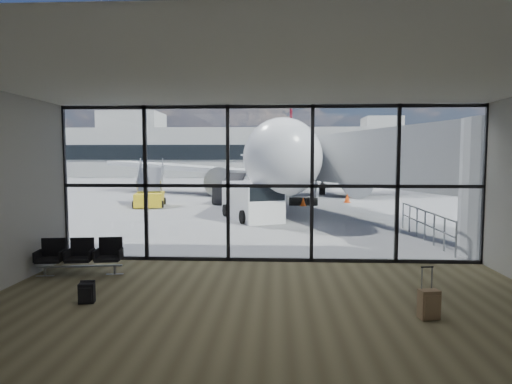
# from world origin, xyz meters

# --- Properties ---
(ground) EXTENTS (220.00, 220.00, 0.00)m
(ground) POSITION_xyz_m (0.00, 40.00, 0.00)
(ground) COLOR slate
(ground) RESTS_ON ground
(lounge_shell) EXTENTS (12.02, 8.01, 4.51)m
(lounge_shell) POSITION_xyz_m (0.00, -4.80, 2.65)
(lounge_shell) COLOR brown
(lounge_shell) RESTS_ON ground
(glass_curtain_wall) EXTENTS (12.10, 0.12, 4.50)m
(glass_curtain_wall) POSITION_xyz_m (0.00, 0.00, 2.25)
(glass_curtain_wall) COLOR white
(glass_curtain_wall) RESTS_ON ground
(jet_bridge) EXTENTS (8.00, 16.50, 4.33)m
(jet_bridge) POSITION_xyz_m (4.90, 7.07, 2.76)
(jet_bridge) COLOR gray
(jet_bridge) RESTS_ON ground
(apron_railing) EXTENTS (0.06, 5.46, 1.11)m
(apron_railing) POSITION_xyz_m (5.60, 3.50, 0.72)
(apron_railing) COLOR gray
(apron_railing) RESTS_ON ground
(far_terminal) EXTENTS (80.00, 12.20, 11.00)m
(far_terminal) POSITION_xyz_m (-0.59, 61.97, 4.21)
(far_terminal) COLOR #A3A29E
(far_terminal) RESTS_ON ground
(tree_0) EXTENTS (4.95, 4.95, 7.12)m
(tree_0) POSITION_xyz_m (-45.00, 72.00, 4.63)
(tree_0) COLOR #382619
(tree_0) RESTS_ON ground
(tree_1) EXTENTS (5.61, 5.61, 8.07)m
(tree_1) POSITION_xyz_m (-39.00, 72.00, 5.25)
(tree_1) COLOR #382619
(tree_1) RESTS_ON ground
(tree_2) EXTENTS (6.27, 6.27, 9.03)m
(tree_2) POSITION_xyz_m (-33.00, 72.00, 5.88)
(tree_2) COLOR #382619
(tree_2) RESTS_ON ground
(tree_3) EXTENTS (4.95, 4.95, 7.12)m
(tree_3) POSITION_xyz_m (-27.00, 72.00, 4.63)
(tree_3) COLOR #382619
(tree_3) RESTS_ON ground
(tree_4) EXTENTS (5.61, 5.61, 8.07)m
(tree_4) POSITION_xyz_m (-21.00, 72.00, 5.25)
(tree_4) COLOR #382619
(tree_4) RESTS_ON ground
(tree_5) EXTENTS (6.27, 6.27, 9.03)m
(tree_5) POSITION_xyz_m (-15.00, 72.00, 5.88)
(tree_5) COLOR #382619
(tree_5) RESTS_ON ground
(seating_row) EXTENTS (2.09, 0.88, 0.93)m
(seating_row) POSITION_xyz_m (-4.83, -1.60, 0.52)
(seating_row) COLOR gray
(seating_row) RESTS_ON ground
(backpack) EXTENTS (0.33, 0.32, 0.46)m
(backpack) POSITION_xyz_m (-3.70, -3.78, 0.22)
(backpack) COLOR black
(backpack) RESTS_ON ground
(suitcase) EXTENTS (0.39, 0.31, 0.97)m
(suitcase) POSITION_xyz_m (3.02, -4.34, 0.29)
(suitcase) COLOR #8C6E4E
(suitcase) RESTS_ON ground
(airliner) EXTENTS (32.67, 37.84, 9.74)m
(airliner) POSITION_xyz_m (1.21, 24.56, 2.97)
(airliner) COLOR silver
(airliner) RESTS_ON ground
(service_van) EXTENTS (3.32, 4.52, 1.80)m
(service_van) POSITION_xyz_m (-0.99, 8.65, 0.93)
(service_van) COLOR white
(service_van) RESTS_ON ground
(belt_loader) EXTENTS (2.02, 4.39, 1.96)m
(belt_loader) POSITION_xyz_m (-2.99, 16.58, 0.66)
(belt_loader) COLOR black
(belt_loader) RESTS_ON ground
(mobile_stairs) EXTENTS (2.27, 3.62, 2.38)m
(mobile_stairs) POSITION_xyz_m (-7.76, 14.17, 0.57)
(mobile_stairs) COLOR gold
(mobile_stairs) RESTS_ON ground
(traffic_cone_a) EXTENTS (0.48, 0.48, 0.69)m
(traffic_cone_a) POSITION_xyz_m (-1.90, 15.69, 0.33)
(traffic_cone_a) COLOR #FF360D
(traffic_cone_a) RESTS_ON ground
(traffic_cone_b) EXTENTS (0.39, 0.39, 0.56)m
(traffic_cone_b) POSITION_xyz_m (1.88, 14.71, 0.27)
(traffic_cone_b) COLOR #FF540D
(traffic_cone_b) RESTS_ON ground
(traffic_cone_c) EXTENTS (0.44, 0.44, 0.63)m
(traffic_cone_c) POSITION_xyz_m (5.00, 16.97, 0.30)
(traffic_cone_c) COLOR #EC450C
(traffic_cone_c) RESTS_ON ground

